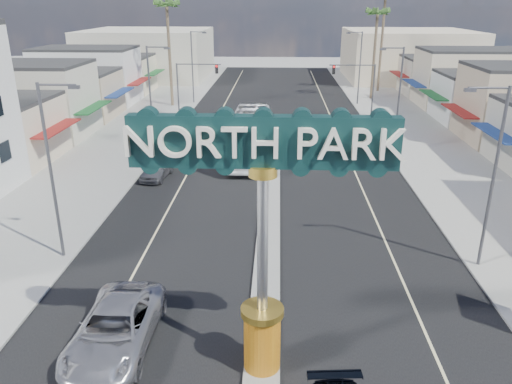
# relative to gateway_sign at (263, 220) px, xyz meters

# --- Properties ---
(ground) EXTENTS (160.00, 160.00, 0.00)m
(ground) POSITION_rel_gateway_sign_xyz_m (0.00, 28.02, -5.93)
(ground) COLOR gray
(ground) RESTS_ON ground
(road) EXTENTS (20.00, 120.00, 0.01)m
(road) POSITION_rel_gateway_sign_xyz_m (0.00, 28.02, -5.92)
(road) COLOR black
(road) RESTS_ON ground
(median_island) EXTENTS (1.30, 30.00, 0.16)m
(median_island) POSITION_rel_gateway_sign_xyz_m (0.00, 12.02, -5.85)
(median_island) COLOR gray
(median_island) RESTS_ON ground
(sidewalk_left) EXTENTS (8.00, 120.00, 0.12)m
(sidewalk_left) POSITION_rel_gateway_sign_xyz_m (-14.00, 28.02, -5.87)
(sidewalk_left) COLOR gray
(sidewalk_left) RESTS_ON ground
(sidewalk_right) EXTENTS (8.00, 120.00, 0.12)m
(sidewalk_right) POSITION_rel_gateway_sign_xyz_m (14.00, 28.02, -5.87)
(sidewalk_right) COLOR gray
(sidewalk_right) RESTS_ON ground
(storefront_row_left) EXTENTS (12.00, 42.00, 6.00)m
(storefront_row_left) POSITION_rel_gateway_sign_xyz_m (-24.00, 41.02, -2.93)
(storefront_row_left) COLOR beige
(storefront_row_left) RESTS_ON ground
(storefront_row_right) EXTENTS (12.00, 42.00, 6.00)m
(storefront_row_right) POSITION_rel_gateway_sign_xyz_m (24.00, 41.02, -2.93)
(storefront_row_right) COLOR #B7B29E
(storefront_row_right) RESTS_ON ground
(backdrop_far_left) EXTENTS (20.00, 20.00, 8.00)m
(backdrop_far_left) POSITION_rel_gateway_sign_xyz_m (-22.00, 73.02, -1.93)
(backdrop_far_left) COLOR #B7B29E
(backdrop_far_left) RESTS_ON ground
(backdrop_far_right) EXTENTS (20.00, 20.00, 8.00)m
(backdrop_far_right) POSITION_rel_gateway_sign_xyz_m (22.00, 73.02, -1.93)
(backdrop_far_right) COLOR beige
(backdrop_far_right) RESTS_ON ground
(gateway_sign) EXTENTS (8.20, 1.50, 9.15)m
(gateway_sign) POSITION_rel_gateway_sign_xyz_m (0.00, 0.00, 0.00)
(gateway_sign) COLOR #BA590E
(gateway_sign) RESTS_ON median_island
(traffic_signal_left) EXTENTS (5.09, 0.45, 6.00)m
(traffic_signal_left) POSITION_rel_gateway_sign_xyz_m (-9.18, 42.02, -1.65)
(traffic_signal_left) COLOR #47474C
(traffic_signal_left) RESTS_ON ground
(traffic_signal_right) EXTENTS (5.09, 0.45, 6.00)m
(traffic_signal_right) POSITION_rel_gateway_sign_xyz_m (9.18, 42.02, -1.65)
(traffic_signal_right) COLOR #47474C
(traffic_signal_right) RESTS_ON ground
(streetlight_l_near) EXTENTS (2.03, 0.22, 9.00)m
(streetlight_l_near) POSITION_rel_gateway_sign_xyz_m (-10.43, 8.02, -0.86)
(streetlight_l_near) COLOR #47474C
(streetlight_l_near) RESTS_ON ground
(streetlight_l_mid) EXTENTS (2.03, 0.22, 9.00)m
(streetlight_l_mid) POSITION_rel_gateway_sign_xyz_m (-10.43, 28.02, -0.86)
(streetlight_l_mid) COLOR #47474C
(streetlight_l_mid) RESTS_ON ground
(streetlight_l_far) EXTENTS (2.03, 0.22, 9.00)m
(streetlight_l_far) POSITION_rel_gateway_sign_xyz_m (-10.43, 50.02, -0.86)
(streetlight_l_far) COLOR #47474C
(streetlight_l_far) RESTS_ON ground
(streetlight_r_near) EXTENTS (2.03, 0.22, 9.00)m
(streetlight_r_near) POSITION_rel_gateway_sign_xyz_m (10.43, 8.02, -0.86)
(streetlight_r_near) COLOR #47474C
(streetlight_r_near) RESTS_ON ground
(streetlight_r_mid) EXTENTS (2.03, 0.22, 9.00)m
(streetlight_r_mid) POSITION_rel_gateway_sign_xyz_m (10.43, 28.02, -0.86)
(streetlight_r_mid) COLOR #47474C
(streetlight_r_mid) RESTS_ON ground
(streetlight_r_far) EXTENTS (2.03, 0.22, 9.00)m
(streetlight_r_far) POSITION_rel_gateway_sign_xyz_m (10.43, 50.02, -0.86)
(streetlight_r_far) COLOR #47474C
(streetlight_r_far) RESTS_ON ground
(palm_left_far) EXTENTS (2.60, 2.60, 13.10)m
(palm_left_far) POSITION_rel_gateway_sign_xyz_m (-13.00, 48.02, 5.57)
(palm_left_far) COLOR brown
(palm_left_far) RESTS_ON ground
(palm_right_mid) EXTENTS (2.60, 2.60, 12.10)m
(palm_right_mid) POSITION_rel_gateway_sign_xyz_m (13.00, 54.02, 4.67)
(palm_right_mid) COLOR brown
(palm_right_mid) RESTS_ON ground
(palm_right_far) EXTENTS (2.60, 2.60, 14.10)m
(palm_right_far) POSITION_rel_gateway_sign_xyz_m (15.00, 60.02, 6.46)
(palm_right_far) COLOR brown
(palm_right_far) RESTS_ON ground
(suv_left) EXTENTS (2.84, 6.07, 1.68)m
(suv_left) POSITION_rel_gateway_sign_xyz_m (-5.62, 1.02, -5.09)
(suv_left) COLOR #BABABF
(suv_left) RESTS_ON ground
(car_parked_left) EXTENTS (2.08, 4.21, 1.38)m
(car_parked_left) POSITION_rel_gateway_sign_xyz_m (-8.59, 20.62, -5.24)
(car_parked_left) COLOR slate
(car_parked_left) RESTS_ON ground
(city_bus) EXTENTS (3.18, 12.95, 3.60)m
(city_bus) POSITION_rel_gateway_sign_xyz_m (-2.00, 26.70, -4.13)
(city_bus) COLOR white
(city_bus) RESTS_ON ground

